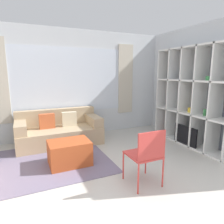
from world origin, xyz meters
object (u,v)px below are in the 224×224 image
ottoman (69,153)px  couch_main (59,131)px  shelving_unit (193,98)px  folding_chair (146,153)px

ottoman → couch_main: bearing=88.2°
couch_main → ottoman: couch_main is taller
couch_main → shelving_unit: bearing=-25.0°
ottoman → folding_chair: size_ratio=0.83×
couch_main → folding_chair: size_ratio=2.17×
shelving_unit → couch_main: 3.17m
shelving_unit → couch_main: size_ratio=1.17×
shelving_unit → ottoman: shelving_unit is taller
couch_main → ottoman: bearing=-91.8°
shelving_unit → folding_chair: size_ratio=2.55×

